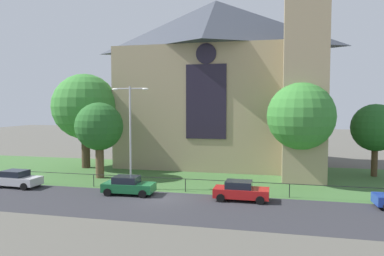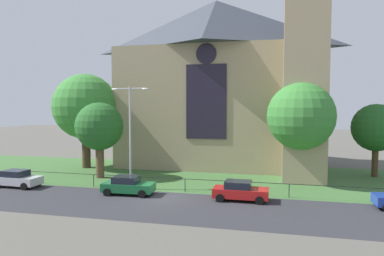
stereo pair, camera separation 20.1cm
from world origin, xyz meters
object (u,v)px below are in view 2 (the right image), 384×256
(tree_left_near, at_px, (99,127))
(parked_car_green, at_px, (128,185))
(parked_car_red, at_px, (240,191))
(church_building, at_px, (221,81))
(tree_right_near, at_px, (301,117))
(streetlamp_near, at_px, (130,125))
(tree_right_far, at_px, (376,128))
(parked_car_silver, at_px, (17,179))
(tree_left_far, at_px, (86,107))

(tree_left_near, relative_size, parked_car_green, 1.78)
(tree_left_near, relative_size, parked_car_red, 1.81)
(church_building, distance_m, tree_right_near, 13.15)
(tree_left_near, distance_m, tree_right_near, 19.64)
(streetlamp_near, bearing_deg, tree_left_near, 141.75)
(tree_right_far, xyz_separation_m, streetlamp_near, (-22.19, -11.15, 0.63))
(tree_right_near, bearing_deg, parked_car_green, -151.68)
(tree_left_near, height_order, parked_car_silver, tree_left_near)
(church_building, height_order, parked_car_red, church_building)
(church_building, relative_size, parked_car_silver, 6.09)
(tree_left_far, xyz_separation_m, parked_car_silver, (-0.85, -10.64, -6.38))
(church_building, relative_size, tree_right_far, 3.48)
(tree_left_far, distance_m, tree_right_far, 31.73)
(church_building, height_order, parked_car_silver, church_building)
(tree_left_near, xyz_separation_m, streetlamp_near, (5.00, -3.94, 0.50))
(parked_car_silver, bearing_deg, parked_car_green, 1.08)
(parked_car_green, bearing_deg, streetlamp_near, 104.18)
(tree_right_near, height_order, streetlamp_near, tree_right_near)
(parked_car_green, bearing_deg, church_building, 70.29)
(tree_right_far, bearing_deg, parked_car_green, -148.95)
(tree_left_far, relative_size, tree_right_far, 1.47)
(tree_right_near, xyz_separation_m, parked_car_green, (-13.97, -7.53, -5.52))
(tree_right_far, height_order, tree_right_near, tree_right_near)
(tree_left_far, relative_size, streetlamp_near, 1.22)
(streetlamp_near, xyz_separation_m, parked_car_silver, (-10.24, -1.64, -4.89))
(church_building, bearing_deg, parked_car_silver, -134.57)
(tree_right_far, relative_size, parked_car_silver, 1.75)
(tree_left_far, height_order, tree_right_near, tree_left_far)
(tree_right_far, distance_m, parked_car_green, 25.61)
(tree_left_far, relative_size, parked_car_red, 2.60)
(parked_car_red, bearing_deg, tree_right_near, 56.87)
(parked_car_silver, bearing_deg, tree_left_near, 49.13)
(church_building, bearing_deg, parked_car_green, -107.33)
(church_building, xyz_separation_m, tree_left_far, (-15.07, -5.52, -3.14))
(tree_right_far, height_order, streetlamp_near, streetlamp_near)
(parked_car_red, bearing_deg, tree_left_near, 159.50)
(church_building, height_order, streetlamp_near, church_building)
(tree_left_near, height_order, streetlamp_near, streetlamp_near)
(streetlamp_near, bearing_deg, parked_car_silver, -170.90)
(parked_car_silver, relative_size, parked_car_green, 1.00)
(tree_left_far, xyz_separation_m, tree_right_near, (23.92, -3.34, -0.86))
(tree_left_near, height_order, tree_right_near, tree_right_near)
(church_building, height_order, tree_left_near, church_building)
(church_building, relative_size, streetlamp_near, 2.90)
(tree_right_far, xyz_separation_m, parked_car_red, (-12.45, -12.78, -4.26))
(tree_left_far, bearing_deg, tree_right_near, -7.96)
(streetlamp_near, height_order, parked_car_silver, streetlamp_near)
(church_building, height_order, tree_left_far, church_building)
(parked_car_red, bearing_deg, parked_car_silver, -179.76)
(tree_right_far, height_order, parked_car_silver, tree_right_far)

